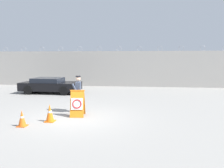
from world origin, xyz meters
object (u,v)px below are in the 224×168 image
Objects in this scene: traffic_cone_near at (22,118)px; parked_car_front_coupe at (50,85)px; barricade_sign at (78,103)px; security_guard at (78,92)px; traffic_cone_mid at (50,113)px.

parked_car_front_coupe is (-2.13, 7.98, 0.29)m from traffic_cone_near.
barricade_sign is at bearing -57.45° from parked_car_front_coupe.
barricade_sign is 7.35m from parked_car_front_coupe.
traffic_cone_near is (-1.55, -2.44, -0.67)m from security_guard.
security_guard is at bearing 96.16° from barricade_sign.
security_guard is 0.40× the size of parked_car_front_coupe.
barricade_sign is 0.67× the size of security_guard.
traffic_cone_mid is 7.82m from parked_car_front_coupe.
security_guard is 6.66m from parked_car_front_coupe.
barricade_sign reaches higher than traffic_cone_near.
parked_car_front_coupe is at bearing 104.98° from traffic_cone_near.
barricade_sign is at bearing 4.97° from security_guard.
traffic_cone_mid is at bearing -66.85° from parked_car_front_coupe.
security_guard is at bearing 66.38° from traffic_cone_mid.
security_guard reaches higher than parked_car_front_coupe.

